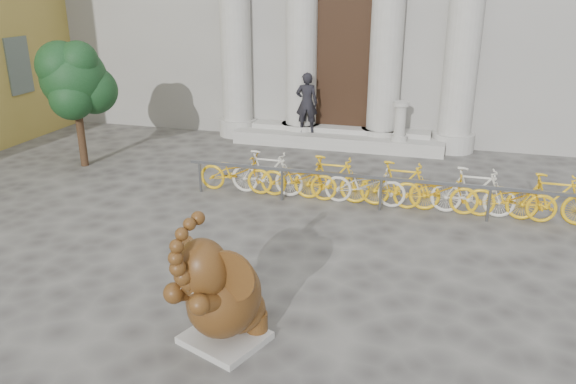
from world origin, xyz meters
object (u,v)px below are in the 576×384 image
(bike_rack, at_px, (382,183))
(pedestrian, at_px, (307,103))
(elephant_statue, at_px, (221,295))
(tree, at_px, (75,80))

(bike_rack, relative_size, pedestrian, 4.92)
(bike_rack, bearing_deg, elephant_statue, -104.42)
(elephant_statue, relative_size, pedestrian, 1.13)
(bike_rack, height_order, pedestrian, pedestrian)
(bike_rack, distance_m, pedestrian, 5.13)
(bike_rack, height_order, tree, tree)
(elephant_statue, xyz_separation_m, pedestrian, (-1.31, 9.69, 0.51))
(pedestrian, bearing_deg, tree, 26.56)
(elephant_statue, bearing_deg, pedestrian, 118.91)
(elephant_statue, bearing_deg, tree, 157.00)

